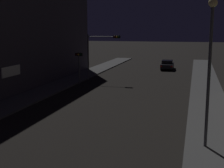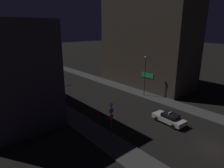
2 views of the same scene
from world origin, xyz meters
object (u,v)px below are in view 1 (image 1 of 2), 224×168
(far_car, at_px, (167,65))
(traffic_light_left_kerb, at_px, (79,61))
(traffic_light_overhead, at_px, (100,48))
(street_lamp_near_block, at_px, (210,56))

(far_car, bearing_deg, traffic_light_left_kerb, -118.20)
(traffic_light_left_kerb, bearing_deg, traffic_light_overhead, 64.40)
(traffic_light_overhead, bearing_deg, traffic_light_left_kerb, -115.60)
(traffic_light_left_kerb, distance_m, street_lamp_near_block, 20.80)
(street_lamp_near_block, bearing_deg, traffic_light_left_kerb, 129.02)
(far_car, height_order, traffic_light_overhead, traffic_light_overhead)
(street_lamp_near_block, bearing_deg, traffic_light_overhead, 121.12)
(traffic_light_left_kerb, height_order, street_lamp_near_block, street_lamp_near_block)
(far_car, bearing_deg, street_lamp_near_block, -81.43)
(far_car, xyz_separation_m, street_lamp_near_block, (4.75, -31.49, 4.06))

